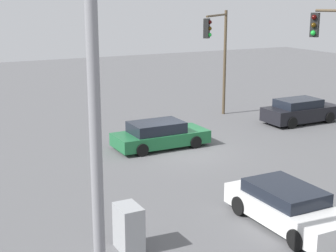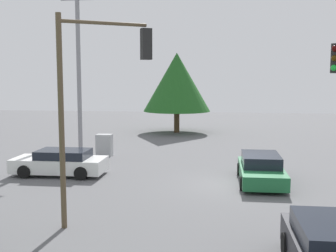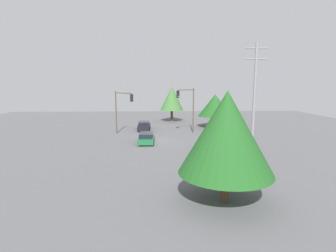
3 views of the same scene
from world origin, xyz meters
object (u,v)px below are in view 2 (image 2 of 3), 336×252
sedan_white (60,162)px  traffic_signal_main (95,85)px  sedan_green (261,169)px  electrical_cabinet (104,145)px

sedan_white → traffic_signal_main: size_ratio=0.67×
sedan_white → sedan_green: size_ratio=0.99×
sedan_white → electrical_cabinet: size_ratio=3.36×
sedan_white → sedan_green: (9.89, -0.31, -0.00)m
sedan_green → traffic_signal_main: size_ratio=0.67×
sedan_white → traffic_signal_main: (3.88, -6.61, 4.01)m
electrical_cabinet → sedan_white: bearing=-98.9°
traffic_signal_main → electrical_cabinet: size_ratio=5.03×
sedan_green → traffic_signal_main: traffic_signal_main is taller
sedan_green → electrical_cabinet: bearing=-31.4°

